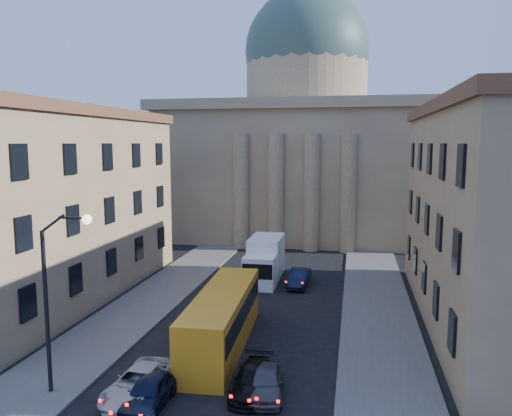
{
  "coord_description": "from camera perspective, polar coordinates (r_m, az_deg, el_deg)",
  "views": [
    {
      "loc": [
        6.63,
        -12.35,
        12.04
      ],
      "look_at": [
        0.15,
        20.39,
        7.66
      ],
      "focal_mm": 35.0,
      "sensor_mm": 36.0,
      "label": 1
    }
  ],
  "objects": [
    {
      "name": "church",
      "position": [
        68.15,
        5.66,
        7.3
      ],
      "size": [
        68.02,
        28.76,
        36.6
      ],
      "color": "#846A51",
      "rests_on": "ground"
    },
    {
      "name": "building_left",
      "position": [
        41.95,
        -23.18,
        0.55
      ],
      "size": [
        11.6,
        26.6,
        14.7
      ],
      "color": "tan",
      "rests_on": "ground"
    },
    {
      "name": "car_right_mid",
      "position": [
        25.55,
        -0.41,
        -19.06
      ],
      "size": [
        1.86,
        4.36,
        1.25
      ],
      "primitive_type": "imported",
      "rotation": [
        0.0,
        0.0,
        0.02
      ],
      "color": "black",
      "rests_on": "ground"
    },
    {
      "name": "sidewalk_right",
      "position": [
        32.68,
        14.12,
        -14.24
      ],
      "size": [
        5.0,
        60.0,
        0.15
      ],
      "primitive_type": "cube",
      "color": "#54524D",
      "rests_on": "ground"
    },
    {
      "name": "street_lamp",
      "position": [
        25.39,
        -21.95,
        -8.51
      ],
      "size": [
        2.62,
        0.44,
        8.83
      ],
      "color": "black",
      "rests_on": "ground"
    },
    {
      "name": "car_right_distant",
      "position": [
        42.63,
        4.94,
        -7.96
      ],
      "size": [
        1.72,
        4.41,
        1.43
      ],
      "primitive_type": "imported",
      "rotation": [
        0.0,
        0.0,
        -0.05
      ],
      "color": "black",
      "rests_on": "ground"
    },
    {
      "name": "box_truck",
      "position": [
        43.85,
        0.98,
        -6.07
      ],
      "size": [
        2.76,
        6.84,
        3.74
      ],
      "rotation": [
        0.0,
        0.0,
        0.01
      ],
      "color": "white",
      "rests_on": "ground"
    },
    {
      "name": "car_right_far",
      "position": [
        25.33,
        1.15,
        -19.17
      ],
      "size": [
        2.12,
        4.17,
        1.36
      ],
      "primitive_type": "imported",
      "rotation": [
        0.0,
        0.0,
        0.13
      ],
      "color": "#434347",
      "rests_on": "ground"
    },
    {
      "name": "car_left_near",
      "position": [
        24.85,
        -12.09,
        -19.83
      ],
      "size": [
        1.76,
        4.21,
        1.42
      ],
      "primitive_type": "imported",
      "rotation": [
        0.0,
        0.0,
        0.02
      ],
      "color": "black",
      "rests_on": "ground"
    },
    {
      "name": "city_bus",
      "position": [
        30.32,
        -3.87,
        -12.36
      ],
      "size": [
        3.26,
        11.78,
        3.29
      ],
      "rotation": [
        0.0,
        0.0,
        0.05
      ],
      "color": "orange",
      "rests_on": "ground"
    },
    {
      "name": "car_left_mid",
      "position": [
        25.74,
        -13.1,
        -18.9
      ],
      "size": [
        2.57,
        5.09,
        1.38
      ],
      "primitive_type": "imported",
      "rotation": [
        0.0,
        0.0,
        -0.06
      ],
      "color": "silver",
      "rests_on": "ground"
    },
    {
      "name": "sidewalk_left",
      "position": [
        35.97,
        -14.75,
        -12.21
      ],
      "size": [
        5.0,
        60.0,
        0.15
      ],
      "primitive_type": "cube",
      "color": "#54524D",
      "rests_on": "ground"
    }
  ]
}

